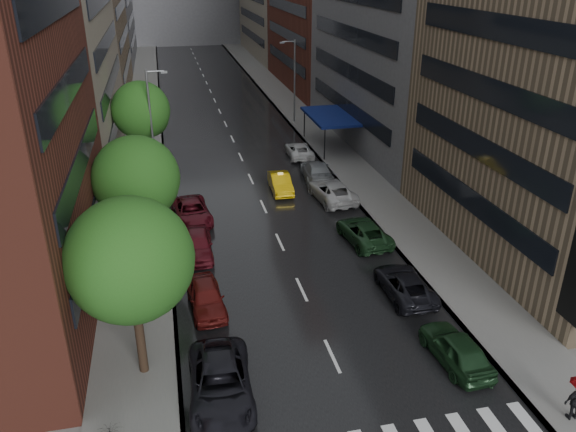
# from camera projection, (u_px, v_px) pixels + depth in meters

# --- Properties ---
(ground) EXTENTS (220.00, 220.00, 0.00)m
(ground) POSITION_uv_depth(u_px,v_px,m) (361.00, 418.00, 22.82)
(ground) COLOR gray
(ground) RESTS_ON ground
(road) EXTENTS (14.00, 140.00, 0.01)m
(road) POSITION_uv_depth(u_px,v_px,m) (222.00, 115.00, 67.19)
(road) COLOR black
(road) RESTS_ON ground
(sidewalk_left) EXTENTS (4.00, 140.00, 0.15)m
(sidewalk_left) POSITION_uv_depth(u_px,v_px,m) (144.00, 119.00, 65.37)
(sidewalk_left) COLOR gray
(sidewalk_left) RESTS_ON ground
(sidewalk_right) EXTENTS (4.00, 140.00, 0.15)m
(sidewalk_right) POSITION_uv_depth(u_px,v_px,m) (295.00, 111.00, 68.95)
(sidewalk_right) COLOR gray
(sidewalk_right) RESTS_ON ground
(tree_near) EXTENTS (5.31, 5.31, 8.46)m
(tree_near) POSITION_uv_depth(u_px,v_px,m) (130.00, 260.00, 22.91)
(tree_near) COLOR #382619
(tree_near) RESTS_ON ground
(tree_mid) EXTENTS (5.02, 5.02, 8.00)m
(tree_mid) POSITION_uv_depth(u_px,v_px,m) (136.00, 179.00, 32.32)
(tree_mid) COLOR #382619
(tree_mid) RESTS_ON ground
(tree_far) EXTENTS (4.92, 4.92, 7.83)m
(tree_far) POSITION_uv_depth(u_px,v_px,m) (141.00, 110.00, 47.48)
(tree_far) COLOR #382619
(tree_far) RESTS_ON ground
(taxi) EXTENTS (1.68, 4.41, 1.44)m
(taxi) POSITION_uv_depth(u_px,v_px,m) (280.00, 183.00, 44.84)
(taxi) COLOR #E5B20C
(taxi) RESTS_ON ground
(parked_cars_left) EXTENTS (2.93, 23.87, 1.59)m
(parked_cars_left) POSITION_uv_depth(u_px,v_px,m) (203.00, 279.00, 31.30)
(parked_cars_left) COLOR black
(parked_cars_left) RESTS_ON ground
(parked_cars_right) EXTENTS (3.02, 35.21, 1.61)m
(parked_cars_right) POSITION_uv_depth(u_px,v_px,m) (346.00, 209.00, 40.14)
(parked_cars_right) COLOR #18361D
(parked_cars_right) RESTS_ON ground
(street_lamp_left) EXTENTS (1.74, 0.22, 9.00)m
(street_lamp_left) POSITION_uv_depth(u_px,v_px,m) (152.00, 122.00, 45.87)
(street_lamp_left) COLOR gray
(street_lamp_left) RESTS_ON sidewalk_left
(street_lamp_right) EXTENTS (1.74, 0.22, 9.00)m
(street_lamp_right) POSITION_uv_depth(u_px,v_px,m) (294.00, 79.00, 62.25)
(street_lamp_right) COLOR gray
(street_lamp_right) RESTS_ON sidewalk_right
(awning) EXTENTS (4.00, 8.00, 3.12)m
(awning) POSITION_uv_depth(u_px,v_px,m) (330.00, 117.00, 54.36)
(awning) COLOR navy
(awning) RESTS_ON sidewalk_right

